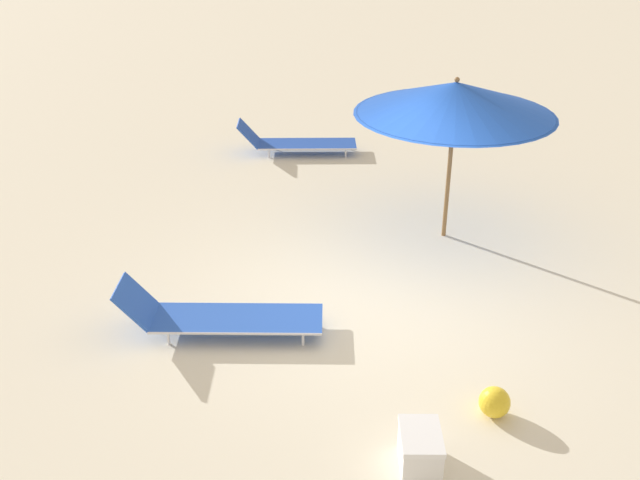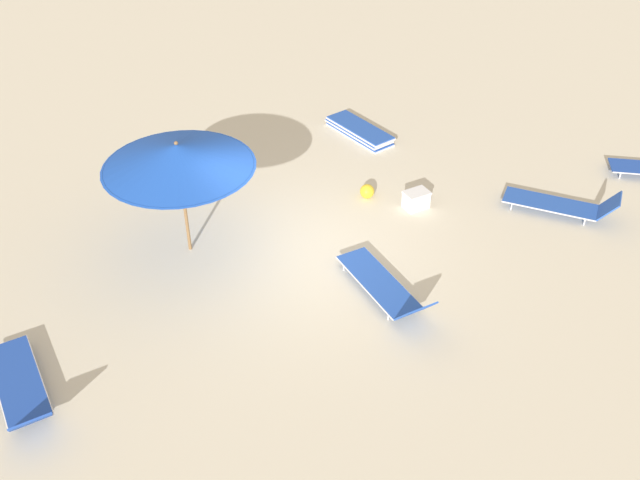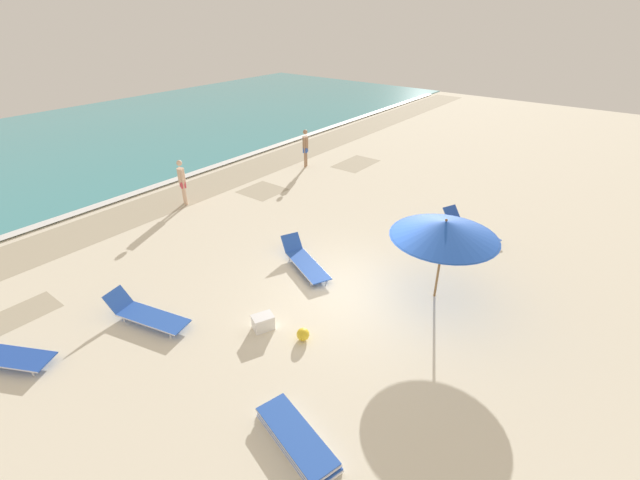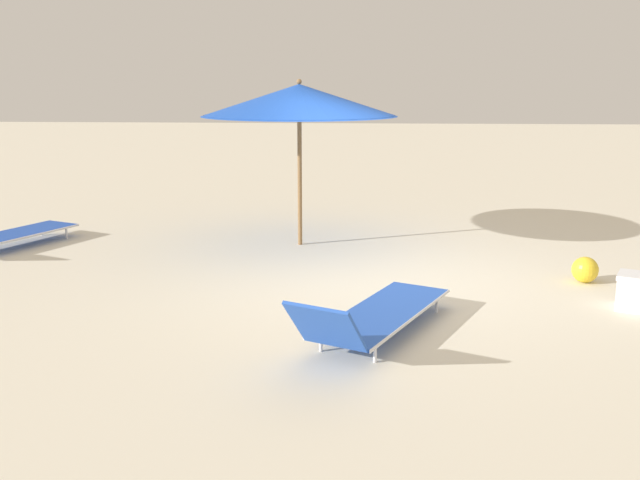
% 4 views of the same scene
% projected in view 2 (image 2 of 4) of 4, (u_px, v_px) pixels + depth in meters
% --- Properties ---
extents(ground_plane, '(60.00, 60.00, 0.16)m').
position_uv_depth(ground_plane, '(301.00, 257.00, 13.33)').
color(ground_plane, beige).
extents(beach_umbrella, '(2.68, 2.68, 2.29)m').
position_uv_depth(beach_umbrella, '(178.00, 156.00, 12.19)').
color(beach_umbrella, olive).
rests_on(beach_umbrella, ground_plane).
extents(lounger_stack, '(1.11, 1.98, 0.24)m').
position_uv_depth(lounger_stack, '(359.00, 131.00, 16.89)').
color(lounger_stack, blue).
rests_on(lounger_stack, ground_plane).
extents(sun_lounger_beside_umbrella, '(1.43, 2.24, 0.60)m').
position_uv_depth(sun_lounger_beside_umbrella, '(21.00, 388.00, 10.35)').
color(sun_lounger_beside_umbrella, blue).
rests_on(sun_lounger_beside_umbrella, ground_plane).
extents(sun_lounger_near_water_left, '(1.11, 2.26, 0.62)m').
position_uv_depth(sun_lounger_near_water_left, '(562.00, 204.00, 14.21)').
color(sun_lounger_near_water_left, blue).
rests_on(sun_lounger_near_water_left, ground_plane).
extents(sun_lounger_near_water_right, '(1.51, 2.30, 0.61)m').
position_uv_depth(sun_lounger_near_water_right, '(385.00, 287.00, 12.16)').
color(sun_lounger_near_water_right, blue).
rests_on(sun_lounger_near_water_right, ground_plane).
extents(beach_ball, '(0.30, 0.30, 0.30)m').
position_uv_depth(beach_ball, '(367.00, 191.00, 14.72)').
color(beach_ball, yellow).
rests_on(beach_ball, ground_plane).
extents(cooler_box, '(0.60, 0.53, 0.37)m').
position_uv_depth(cooler_box, '(416.00, 200.00, 14.40)').
color(cooler_box, white).
rests_on(cooler_box, ground_plane).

